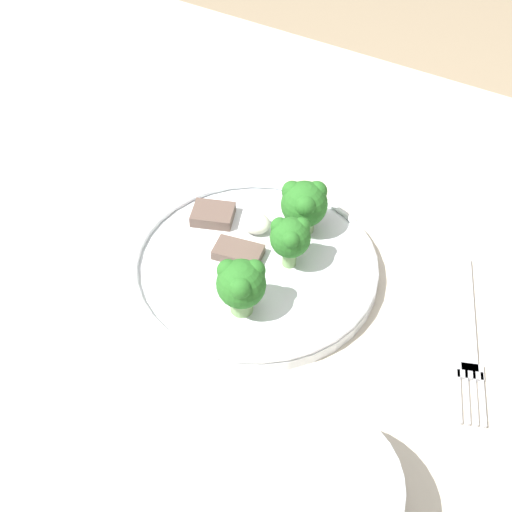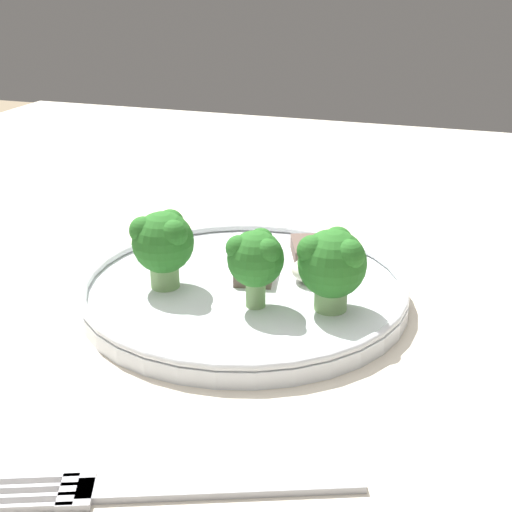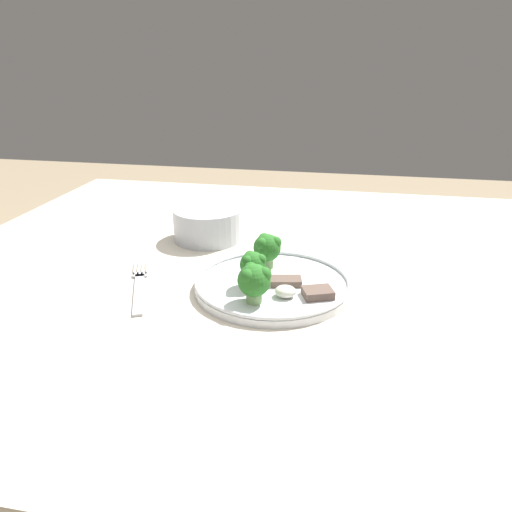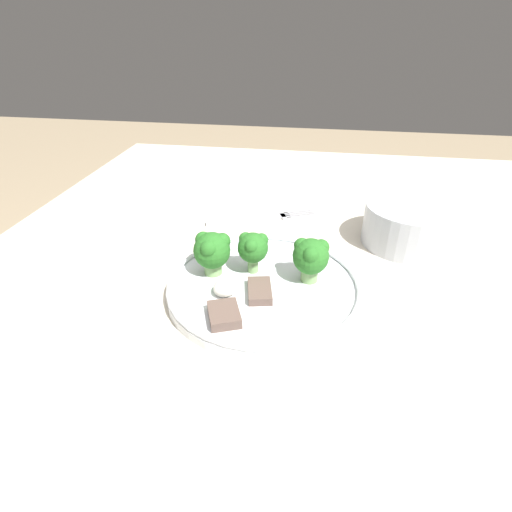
{
  "view_description": "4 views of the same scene",
  "coord_description": "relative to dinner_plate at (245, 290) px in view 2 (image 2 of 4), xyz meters",
  "views": [
    {
      "loc": [
        -0.27,
        0.33,
        1.27
      ],
      "look_at": [
        -0.02,
        -0.09,
        0.77
      ],
      "focal_mm": 50.0,
      "sensor_mm": 36.0,
      "label": 1
    },
    {
      "loc": [
        -0.47,
        -0.25,
        0.98
      ],
      "look_at": [
        0.0,
        -0.09,
        0.77
      ],
      "focal_mm": 50.0,
      "sensor_mm": 36.0,
      "label": 2
    },
    {
      "loc": [
        0.1,
        -0.79,
        1.09
      ],
      "look_at": [
        -0.04,
        -0.1,
        0.8
      ],
      "focal_mm": 35.0,
      "sensor_mm": 36.0,
      "label": 3
    },
    {
      "loc": [
        0.4,
        -0.04,
        1.05
      ],
      "look_at": [
        -0.03,
        -0.1,
        0.79
      ],
      "focal_mm": 28.0,
      "sensor_mm": 36.0,
      "label": 4
    }
  ],
  "objects": [
    {
      "name": "sauce_dollop",
      "position": [
        0.03,
        -0.04,
        0.01
      ],
      "size": [
        0.03,
        0.03,
        0.02
      ],
      "color": "silver",
      "rests_on": "dinner_plate"
    },
    {
      "name": "dinner_plate",
      "position": [
        0.0,
        0.0,
        0.0
      ],
      "size": [
        0.25,
        0.25,
        0.02
      ],
      "color": "white",
      "rests_on": "table"
    },
    {
      "name": "fork",
      "position": [
        -0.21,
        -0.03,
        -0.01
      ],
      "size": [
        0.09,
        0.19,
        0.0
      ],
      "color": "#B2B2B7",
      "rests_on": "table"
    },
    {
      "name": "broccoli_floret_back_left",
      "position": [
        -0.03,
        -0.02,
        0.04
      ],
      "size": [
        0.04,
        0.04,
        0.06
      ],
      "color": "#7FA866",
      "rests_on": "dinner_plate"
    },
    {
      "name": "table",
      "position": [
        0.01,
        0.09,
        -0.1
      ],
      "size": [
        1.29,
        1.07,
        0.74
      ],
      "color": "beige",
      "rests_on": "ground_plane"
    },
    {
      "name": "meat_slice_front_slice",
      "position": [
        0.02,
        -0.0,
        0.01
      ],
      "size": [
        0.05,
        0.04,
        0.01
      ],
      "color": "brown",
      "rests_on": "dinner_plate"
    },
    {
      "name": "broccoli_floret_center_left",
      "position": [
        -0.02,
        0.06,
        0.04
      ],
      "size": [
        0.05,
        0.05,
        0.06
      ],
      "color": "#7FA866",
      "rests_on": "dinner_plate"
    },
    {
      "name": "meat_slice_middle_slice",
      "position": [
        0.07,
        -0.03,
        0.01
      ],
      "size": [
        0.05,
        0.05,
        0.01
      ],
      "color": "brown",
      "rests_on": "dinner_plate"
    },
    {
      "name": "broccoli_floret_near_rim_left",
      "position": [
        -0.02,
        -0.07,
        0.04
      ],
      "size": [
        0.05,
        0.05,
        0.06
      ],
      "color": "#7FA866",
      "rests_on": "dinner_plate"
    }
  ]
}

